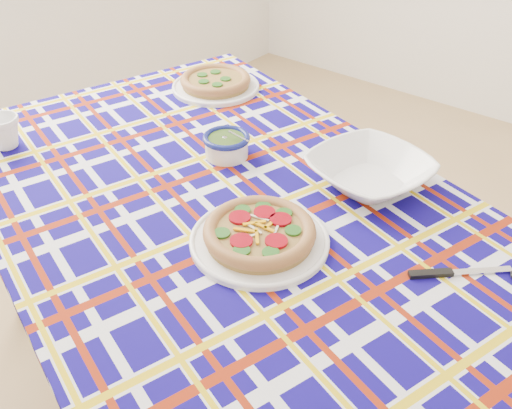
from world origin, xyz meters
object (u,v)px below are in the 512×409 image
Objects in this scene: main_focaccia_plate at (259,232)px; pesto_bowl at (226,143)px; dining_table at (227,228)px; serving_bowl at (369,172)px; mug at (3,132)px.

pesto_bowl reaches higher than main_focaccia_plate.
pesto_bowl is (-0.13, 0.15, 0.11)m from dining_table.
main_focaccia_plate is at bearing -100.89° from serving_bowl.
mug is (-0.75, -0.10, 0.01)m from main_focaccia_plate.
dining_table is 5.89× the size of main_focaccia_plate.
pesto_bowl is at bearing 141.76° from main_focaccia_plate.
main_focaccia_plate is at bearing -38.24° from pesto_bowl.
serving_bowl is at bearing 68.71° from dining_table.
dining_table is 6.45× the size of serving_bowl.
mug is at bearing -172.37° from main_focaccia_plate.
pesto_bowl is (-0.28, 0.22, 0.01)m from main_focaccia_plate.
mug reaches higher than main_focaccia_plate.
serving_bowl is 2.97× the size of mug.
mug reaches higher than dining_table.
serving_bowl is (0.06, 0.33, 0.00)m from main_focaccia_plate.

